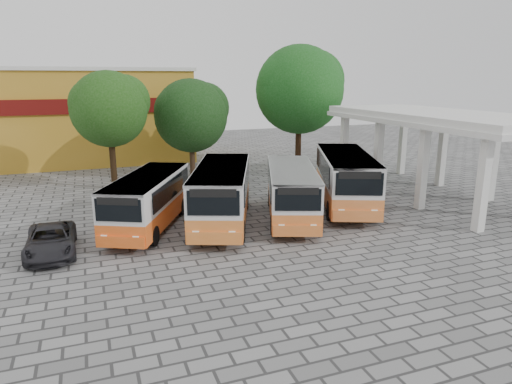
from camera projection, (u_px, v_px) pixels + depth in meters
name	position (u px, v px, depth m)	size (l,w,h in m)	color
ground	(314.00, 234.00, 22.47)	(90.00, 90.00, 0.00)	#5E5E5E
terminal_shelter	(437.00, 120.00, 28.44)	(6.80, 15.80, 5.40)	silver
shophouse_block	(75.00, 115.00, 41.38)	(20.40, 10.40, 8.30)	#B07D1F
bus_far_left	(148.00, 198.00, 22.91)	(5.38, 8.12, 2.72)	#ED5B19
bus_centre_left	(222.00, 191.00, 23.58)	(5.41, 9.01, 3.04)	orange
bus_centre_right	(292.00, 190.00, 24.41)	(4.96, 8.36, 2.82)	orange
bus_far_right	(346.00, 176.00, 26.78)	(5.82, 9.38, 3.16)	orange
tree_left	(110.00, 107.00, 30.33)	(5.32, 5.06, 7.96)	black
tree_middle	(192.00, 113.00, 34.69)	(5.85, 5.57, 7.43)	#3D291A
tree_right	(300.00, 87.00, 37.97)	(7.71, 7.34, 10.15)	black
parked_car	(51.00, 241.00, 19.75)	(2.02, 4.38, 1.22)	black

